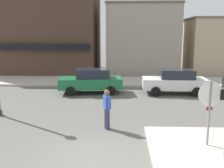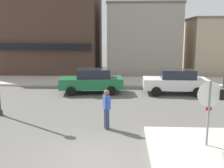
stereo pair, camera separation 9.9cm
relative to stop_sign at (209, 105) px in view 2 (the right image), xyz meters
name	(u,v)px [view 2 (the right image)]	position (x,y,z in m)	size (l,w,h in m)	color
ground_plane	(97,161)	(-3.51, -0.96, -1.52)	(160.00, 160.00, 0.00)	#5B5954
kerb_far	(114,81)	(-3.51, 12.24, -1.44)	(80.00, 4.00, 0.15)	beige
stop_sign	(209,105)	(0.00, 0.00, 0.00)	(0.81, 0.14, 2.30)	gray
parked_car_nearest	(92,81)	(-4.82, 8.30, -0.71)	(4.17, 2.22, 1.56)	#1E6B3D
parked_car_second	(176,81)	(0.54, 8.30, -0.71)	(4.03, 1.94, 1.56)	white
pedestrian_crossing_near	(107,108)	(-3.41, 1.76, -0.65)	(0.34, 0.55, 1.61)	#2D334C
building_corner_shop	(42,32)	(-10.97, 18.05, 2.49)	(11.64, 8.12, 8.01)	#473328
building_storefront_left_near	(143,39)	(-0.96, 17.49, 1.76)	(6.76, 5.35, 6.55)	#9E9384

